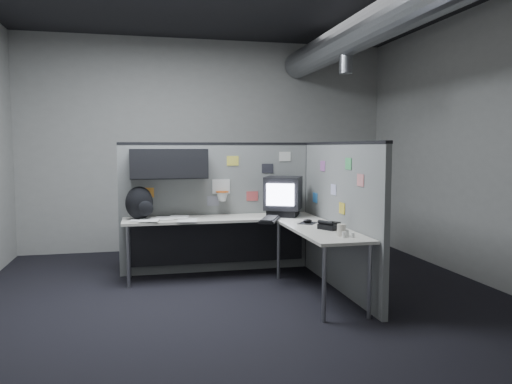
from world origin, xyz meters
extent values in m
cube|color=black|center=(0.00, 0.00, -0.01)|extent=(5.60, 5.60, 0.01)
cube|color=#9E9E99|center=(0.00, 2.80, 1.60)|extent=(5.60, 0.01, 3.20)
cube|color=#9E9E99|center=(0.00, -2.80, 1.60)|extent=(5.60, 0.01, 3.20)
cube|color=#9E9E99|center=(2.80, 0.00, 1.60)|extent=(0.01, 5.60, 3.20)
cylinder|color=slate|center=(1.40, 0.00, 2.85)|extent=(0.40, 5.49, 0.40)
cylinder|color=slate|center=(1.40, 0.80, 2.60)|extent=(0.16, 0.16, 0.30)
cube|color=slate|center=(-0.08, 1.30, 0.80)|extent=(2.43, 0.06, 1.60)
cube|color=black|center=(-0.08, 1.30, 1.61)|extent=(2.43, 0.07, 0.03)
cube|color=black|center=(1.10, 1.30, 0.80)|extent=(0.07, 0.07, 1.60)
cube|color=black|center=(-0.70, 1.10, 1.38)|extent=(0.90, 0.35, 0.35)
cube|color=black|center=(-0.70, 0.93, 1.38)|extent=(0.90, 0.02, 0.33)
cube|color=silver|center=(-0.05, 1.26, 1.08)|extent=(0.22, 0.02, 0.18)
torus|color=#D85914|center=(-0.05, 1.17, 1.02)|extent=(0.16, 0.16, 0.01)
cone|color=white|center=(-0.05, 1.17, 0.96)|extent=(0.14, 0.14, 0.11)
cube|color=orange|center=(-0.95, 1.26, 1.02)|extent=(0.15, 0.01, 0.12)
cube|color=#E5D84C|center=(0.10, 1.26, 1.40)|extent=(0.15, 0.01, 0.12)
cube|color=#CC4C4C|center=(0.35, 1.26, 0.95)|extent=(0.15, 0.01, 0.12)
cube|color=#26262D|center=(0.55, 1.26, 1.30)|extent=(0.15, 0.01, 0.12)
cube|color=silver|center=(0.78, 1.26, 1.45)|extent=(0.15, 0.01, 0.12)
cube|color=gray|center=(-0.15, 1.26, 0.90)|extent=(0.15, 0.01, 0.12)
cube|color=slate|center=(1.10, 0.22, 0.80)|extent=(0.06, 2.23, 1.60)
cube|color=black|center=(1.10, 0.22, 1.61)|extent=(0.07, 2.23, 0.03)
cube|color=#B266B2|center=(1.06, 0.65, 1.35)|extent=(0.01, 0.15, 0.12)
cube|color=silver|center=(1.06, 0.30, 1.10)|extent=(0.01, 0.15, 0.12)
cube|color=#4CB266|center=(1.06, -0.10, 1.40)|extent=(0.01, 0.15, 0.12)
cube|color=#337FCC|center=(1.06, 0.90, 0.95)|extent=(0.01, 0.15, 0.12)
cube|color=#D87F7F|center=(1.06, -0.40, 1.25)|extent=(0.01, 0.15, 0.12)
cube|color=gold|center=(1.06, 0.05, 0.92)|extent=(0.01, 0.15, 0.12)
cube|color=beige|center=(-0.10, 0.98, 0.71)|extent=(2.30, 0.56, 0.03)
cube|color=beige|center=(0.78, -0.07, 0.71)|extent=(0.56, 1.55, 0.03)
cube|color=black|center=(-0.10, 1.20, 0.40)|extent=(2.18, 0.02, 0.55)
cylinder|color=gray|center=(-1.18, 0.76, 0.35)|extent=(0.04, 0.04, 0.70)
cylinder|color=gray|center=(-1.18, 1.20, 0.35)|extent=(0.04, 0.04, 0.70)
cylinder|color=gray|center=(0.56, 0.76, 0.35)|extent=(0.04, 0.04, 0.70)
cylinder|color=gray|center=(0.56, -0.78, 0.35)|extent=(0.04, 0.04, 0.70)
cylinder|color=gray|center=(1.00, -0.78, 0.35)|extent=(0.04, 0.04, 0.70)
cube|color=black|center=(0.67, 0.96, 0.77)|extent=(0.49, 0.51, 0.08)
cube|color=black|center=(0.67, 0.96, 1.01)|extent=(0.56, 0.56, 0.40)
cube|color=silver|center=(0.58, 0.76, 1.01)|extent=(0.30, 0.15, 0.26)
cube|color=black|center=(0.40, 0.55, 0.74)|extent=(0.35, 0.50, 0.03)
cube|color=black|center=(0.40, 0.55, 0.77)|extent=(0.31, 0.46, 0.01)
cube|color=black|center=(0.77, 0.30, 0.73)|extent=(0.27, 0.27, 0.01)
ellipsoid|color=black|center=(0.77, 0.30, 0.76)|extent=(0.11, 0.08, 0.04)
cube|color=black|center=(0.87, -0.12, 0.76)|extent=(0.26, 0.26, 0.05)
cylinder|color=black|center=(0.81, -0.15, 0.80)|extent=(0.13, 0.18, 0.04)
cube|color=black|center=(0.92, -0.10, 0.79)|extent=(0.13, 0.13, 0.02)
cylinder|color=silver|center=(0.86, -0.56, 0.76)|extent=(0.04, 0.04, 0.06)
cylinder|color=silver|center=(0.81, -0.61, 0.76)|extent=(0.04, 0.04, 0.05)
cylinder|color=silver|center=(0.90, -0.62, 0.75)|extent=(0.04, 0.04, 0.05)
cylinder|color=#D85914|center=(0.83, -0.51, 0.77)|extent=(0.04, 0.04, 0.07)
cylinder|color=beige|center=(0.82, -0.52, 0.79)|extent=(0.09, 0.09, 0.11)
cube|color=white|center=(-0.51, 0.83, 0.73)|extent=(0.27, 0.35, 0.00)
cube|color=white|center=(-0.76, 1.03, 0.73)|extent=(0.26, 0.34, 0.00)
cube|color=white|center=(-1.03, 0.96, 0.74)|extent=(0.26, 0.34, 0.00)
cube|color=white|center=(-0.59, 1.06, 0.74)|extent=(0.27, 0.34, 0.00)
cube|color=white|center=(-0.94, 0.86, 0.74)|extent=(0.26, 0.34, 0.00)
ellipsoid|color=black|center=(-1.05, 1.02, 0.92)|extent=(0.36, 0.29, 0.39)
ellipsoid|color=black|center=(-0.98, 0.91, 0.87)|extent=(0.19, 0.13, 0.17)
camera|label=1|loc=(-1.00, -4.90, 1.57)|focal=35.00mm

